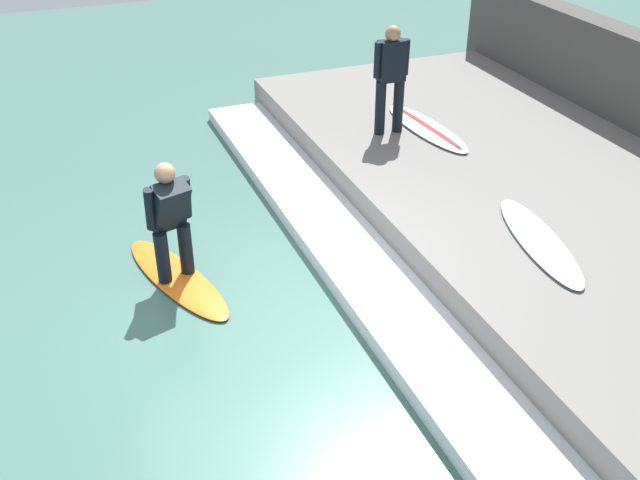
{
  "coord_description": "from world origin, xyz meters",
  "views": [
    {
      "loc": [
        -1.65,
        -6.31,
        4.83
      ],
      "look_at": [
        0.85,
        0.0,
        0.7
      ],
      "focal_mm": 42.0,
      "sensor_mm": 36.0,
      "label": 1
    }
  ],
  "objects_px": {
    "surfer_waiting_near": "(391,74)",
    "surfboard_waiting_near": "(427,128)",
    "surfboard_riding": "(177,278)",
    "surfer_riding": "(170,216)",
    "surfboard_spare": "(540,241)"
  },
  "relations": [
    {
      "from": "surfboard_riding",
      "to": "surfboard_waiting_near",
      "type": "xyz_separation_m",
      "value": [
        4.14,
        1.77,
        0.51
      ]
    },
    {
      "from": "surfer_riding",
      "to": "surfboard_waiting_near",
      "type": "height_order",
      "value": "surfer_riding"
    },
    {
      "from": "surfer_waiting_near",
      "to": "surfboard_spare",
      "type": "xyz_separation_m",
      "value": [
        0.19,
        -3.41,
        -0.84
      ]
    },
    {
      "from": "surfboard_riding",
      "to": "surfer_riding",
      "type": "distance_m",
      "value": 0.81
    },
    {
      "from": "surfer_waiting_near",
      "to": "surfboard_waiting_near",
      "type": "bearing_deg",
      "value": -12.97
    },
    {
      "from": "surfer_riding",
      "to": "surfboard_waiting_near",
      "type": "xyz_separation_m",
      "value": [
        4.14,
        1.77,
        -0.3
      ]
    },
    {
      "from": "surfer_riding",
      "to": "surfer_waiting_near",
      "type": "xyz_separation_m",
      "value": [
        3.57,
        1.9,
        0.54
      ]
    },
    {
      "from": "surfboard_riding",
      "to": "surfboard_waiting_near",
      "type": "height_order",
      "value": "surfboard_waiting_near"
    },
    {
      "from": "surfer_riding",
      "to": "surfboard_waiting_near",
      "type": "distance_m",
      "value": 4.51
    },
    {
      "from": "surfboard_riding",
      "to": "surfboard_waiting_near",
      "type": "relative_size",
      "value": 1.04
    },
    {
      "from": "surfer_waiting_near",
      "to": "surfboard_waiting_near",
      "type": "distance_m",
      "value": 1.02
    },
    {
      "from": "surfboard_riding",
      "to": "surfboard_waiting_near",
      "type": "bearing_deg",
      "value": 23.11
    },
    {
      "from": "surfboard_waiting_near",
      "to": "surfboard_spare",
      "type": "relative_size",
      "value": 1.01
    },
    {
      "from": "surfboard_riding",
      "to": "surfer_waiting_near",
      "type": "height_order",
      "value": "surfer_waiting_near"
    },
    {
      "from": "surfboard_waiting_near",
      "to": "surfboard_spare",
      "type": "distance_m",
      "value": 3.3
    }
  ]
}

